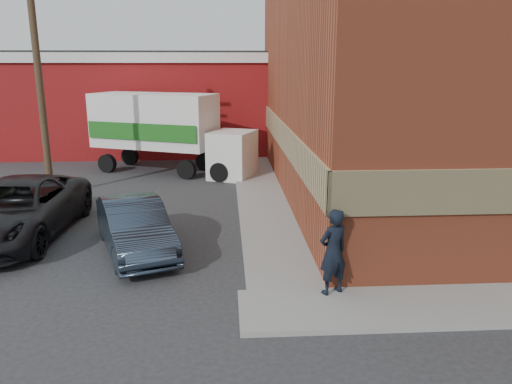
# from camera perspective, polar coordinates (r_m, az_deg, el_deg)

# --- Properties ---
(ground) EXTENTS (90.00, 90.00, 0.00)m
(ground) POSITION_cam_1_polar(r_m,az_deg,el_deg) (11.33, 0.48, -11.63)
(ground) COLOR #28282B
(ground) RESTS_ON ground
(brick_building) EXTENTS (14.25, 18.25, 9.36)m
(brick_building) POSITION_cam_1_polar(r_m,az_deg,el_deg) (21.25, 22.75, 12.61)
(brick_building) COLOR #A6472A
(brick_building) RESTS_ON ground
(sidewalk_west) EXTENTS (1.80, 18.00, 0.12)m
(sidewalk_west) POSITION_cam_1_polar(r_m,az_deg,el_deg) (19.82, 0.39, 0.12)
(sidewalk_west) COLOR gray
(sidewalk_west) RESTS_ON ground
(warehouse) EXTENTS (16.30, 8.30, 5.60)m
(warehouse) POSITION_cam_1_polar(r_m,az_deg,el_deg) (30.68, -13.65, 10.07)
(warehouse) COLOR maroon
(warehouse) RESTS_ON ground
(utility_pole) EXTENTS (2.00, 0.26, 9.00)m
(utility_pole) POSITION_cam_1_polar(r_m,az_deg,el_deg) (20.31, -23.64, 12.66)
(utility_pole) COLOR #4E3C27
(utility_pole) RESTS_ON ground
(man) EXTENTS (0.83, 0.71, 1.91)m
(man) POSITION_cam_1_polar(r_m,az_deg,el_deg) (10.89, 8.80, -6.77)
(man) COLOR black
(man) RESTS_ON sidewalk_south
(sedan) EXTENTS (2.93, 4.63, 1.44)m
(sedan) POSITION_cam_1_polar(r_m,az_deg,el_deg) (13.86, -13.69, -3.87)
(sedan) COLOR #273242
(sedan) RESTS_ON ground
(suv_a) EXTENTS (3.10, 6.23, 1.70)m
(suv_a) POSITION_cam_1_polar(r_m,az_deg,el_deg) (16.14, -25.74, -1.83)
(suv_a) COLOR black
(suv_a) RESTS_ON ground
(box_truck) EXTENTS (7.63, 4.89, 3.64)m
(box_truck) POSITION_cam_1_polar(r_m,az_deg,el_deg) (23.48, -10.02, 7.23)
(box_truck) COLOR white
(box_truck) RESTS_ON ground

